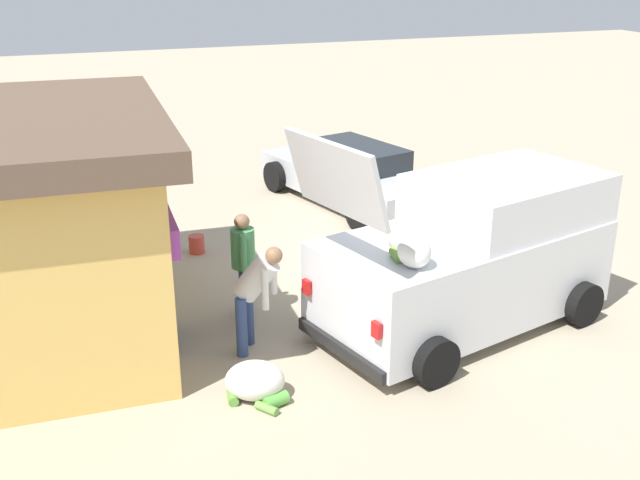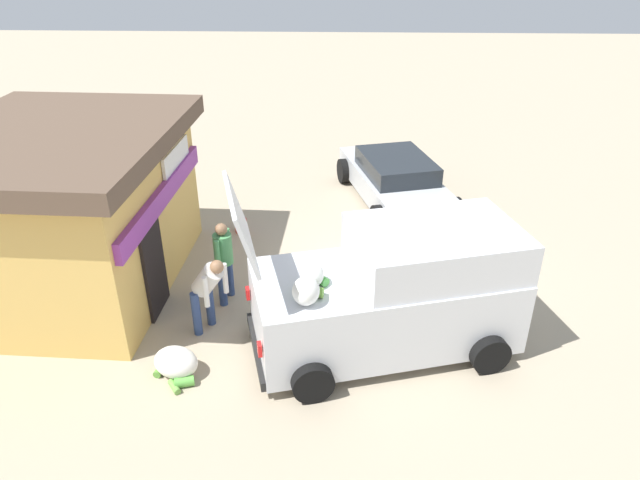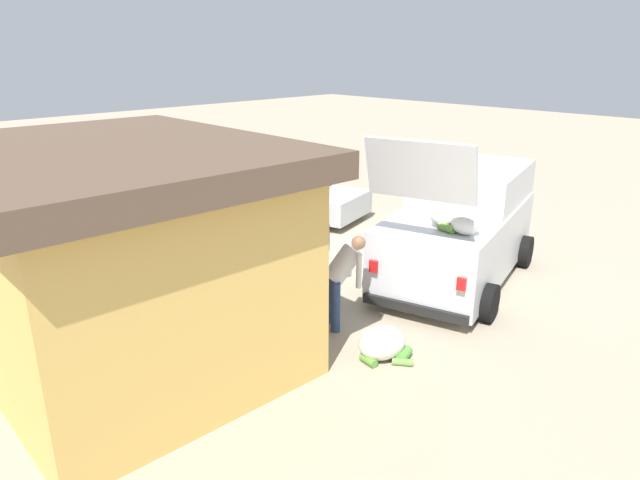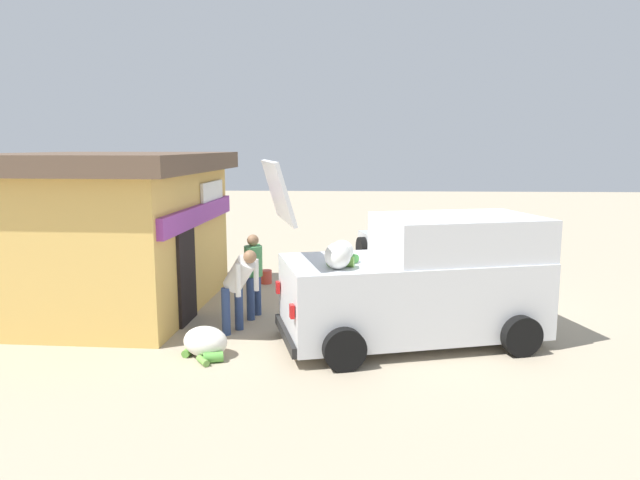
{
  "view_description": "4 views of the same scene",
  "coord_description": "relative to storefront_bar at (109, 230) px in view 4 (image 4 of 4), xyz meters",
  "views": [
    {
      "loc": [
        -10.91,
        5.21,
        5.08
      ],
      "look_at": [
        -0.82,
        1.57,
        0.94
      ],
      "focal_mm": 43.01,
      "sensor_mm": 36.0,
      "label": 1
    },
    {
      "loc": [
        -10.11,
        0.76,
        6.21
      ],
      "look_at": [
        -0.38,
        1.11,
        0.9
      ],
      "focal_mm": 32.44,
      "sensor_mm": 36.0,
      "label": 2
    },
    {
      "loc": [
        -7.77,
        9.05,
        4.3
      ],
      "look_at": [
        -0.3,
        1.62,
        0.7
      ],
      "focal_mm": 32.12,
      "sensor_mm": 36.0,
      "label": 3
    },
    {
      "loc": [
        -11.71,
        1.06,
        3.23
      ],
      "look_at": [
        0.14,
        1.64,
        1.29
      ],
      "focal_mm": 32.48,
      "sensor_mm": 36.0,
      "label": 4
    }
  ],
  "objects": [
    {
      "name": "ground_plane",
      "position": [
        0.6,
        -5.79,
        -1.59
      ],
      "size": [
        60.0,
        60.0,
        0.0
      ],
      "primitive_type": "plane",
      "color": "tan"
    },
    {
      "name": "storefront_bar",
      "position": [
        0.0,
        0.0,
        0.0
      ],
      "size": [
        5.24,
        4.29,
        3.09
      ],
      "color": "#E0B259",
      "rests_on": "ground_plane"
    },
    {
      "name": "delivery_van",
      "position": [
        -1.7,
        -5.95,
        -0.56
      ],
      "size": [
        3.07,
        4.77,
        3.01
      ],
      "color": "silver",
      "rests_on": "ground_plane"
    },
    {
      "name": "parked_sedan",
      "position": [
        4.0,
        -6.45,
        -1.01
      ],
      "size": [
        4.74,
        2.99,
        1.2
      ],
      "color": "#B2B7BC",
      "rests_on": "ground_plane"
    },
    {
      "name": "vendor_standing",
      "position": [
        -0.53,
        -2.96,
        -0.66
      ],
      "size": [
        0.56,
        0.41,
        1.6
      ],
      "color": "navy",
      "rests_on": "ground_plane"
    },
    {
      "name": "customer_bending",
      "position": [
        -1.52,
        -2.86,
        -0.69
      ],
      "size": [
        0.65,
        0.71,
        1.5
      ],
      "color": "navy",
      "rests_on": "ground_plane"
    },
    {
      "name": "unloaded_banana_pile",
      "position": [
        -2.63,
        -2.54,
        -1.36
      ],
      "size": [
        0.88,
        0.86,
        0.47
      ],
      "color": "silver",
      "rests_on": "ground_plane"
    },
    {
      "name": "paint_bucket",
      "position": [
        2.21,
        -2.79,
        -1.43
      ],
      "size": [
        0.28,
        0.28,
        0.32
      ],
      "primitive_type": "cylinder",
      "color": "#BF3F33",
      "rests_on": "ground_plane"
    }
  ]
}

